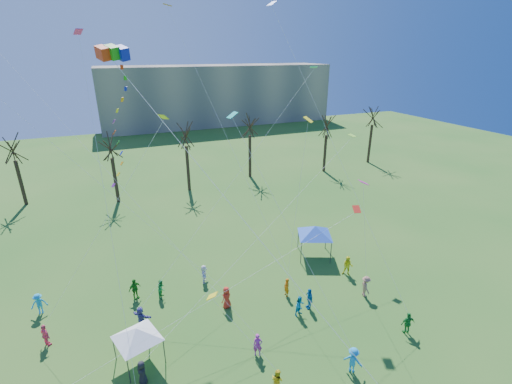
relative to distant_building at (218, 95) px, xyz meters
name	(u,v)px	position (x,y,z in m)	size (l,w,h in m)	color
distant_building	(218,95)	(0.00, 0.00, 0.00)	(60.00, 14.00, 15.00)	gray
bare_tree_row	(207,139)	(-15.79, -46.13, -0.54)	(72.23, 8.72, 10.44)	black
big_box_kite	(124,129)	(-27.61, -73.05, 6.88)	(6.12, 8.27, 23.93)	red
canopy_tent_white	(137,333)	(-28.62, -75.75, -5.25)	(3.37, 3.37, 2.66)	#3F3F44
canopy_tent_blue	(315,231)	(-11.75, -69.03, -4.81)	(3.89, 3.89, 3.18)	#3F3F44
festival_crowd	(217,321)	(-23.27, -75.06, -6.64)	(25.56, 14.65, 1.82)	#B11630
small_kites_aloft	(211,122)	(-21.77, -70.30, 6.39)	(32.19, 20.01, 31.36)	orange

